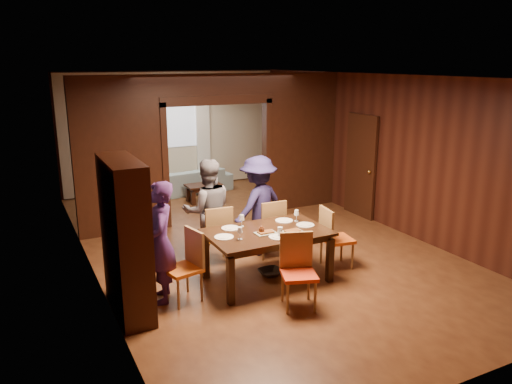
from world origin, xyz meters
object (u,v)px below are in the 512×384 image
chair_left (182,267)px  chair_far_r (268,227)px  sofa (191,181)px  chair_near (299,272)px  person_grey (208,211)px  person_navy (258,205)px  person_purple (161,242)px  chair_far_l (216,234)px  coffee_table (204,193)px  chair_right (337,237)px  dining_table (267,256)px  hutch (126,238)px

chair_left → chair_far_r: bearing=104.7°
sofa → chair_near: chair_near is taller
person_grey → chair_far_r: bearing=177.0°
person_grey → person_navy: bearing=-173.2°
person_purple → chair_far_l: bearing=144.8°
sofa → coffee_table: sofa is taller
person_purple → sofa: 5.72m
person_grey → sofa: 4.43m
person_navy → chair_near: 2.01m
person_navy → chair_right: bearing=105.3°
dining_table → chair_near: bearing=-91.5°
coffee_table → chair_right: size_ratio=0.82×
person_purple → chair_far_l: 1.45m
person_purple → sofa: bearing=174.4°
sofa → chair_far_r: bearing=81.1°
person_purple → chair_far_l: size_ratio=1.70×
chair_far_l → chair_left: bearing=53.2°
chair_far_r → chair_left: bearing=28.2°
chair_far_r → chair_near: 1.84m
dining_table → coffee_table: dining_table is taller
person_purple → chair_right: bearing=104.9°
coffee_table → chair_right: (0.52, -4.45, 0.28)m
person_purple → person_navy: size_ratio=1.00×
person_purple → chair_near: 1.86m
chair_right → chair_left: bearing=98.7°
sofa → dining_table: (-0.69, -5.31, 0.09)m
coffee_table → person_navy: bearing=-95.3°
dining_table → chair_right: bearing=-2.8°
dining_table → chair_left: chair_left is taller
chair_left → chair_right: 2.52m
person_purple → person_grey: bearing=151.1°
chair_left → chair_far_l: 1.34m
chair_right → chair_far_l: (-1.63, 0.99, 0.00)m
sofa → person_purple: bearing=60.7°
person_grey → chair_right: 2.07m
person_grey → chair_far_r: 1.06m
chair_left → chair_far_r: size_ratio=1.00×
hutch → chair_near: bearing=-23.8°
person_grey → chair_left: (-0.82, -1.15, -0.35)m
person_navy → person_purple: bearing=4.2°
person_grey → coffee_table: bearing=-99.5°
person_navy → chair_right: person_navy is taller
hutch → sofa: bearing=63.1°
chair_far_l → hutch: hutch is taller
chair_left → chair_far_r: (1.79, 0.92, 0.00)m
chair_left → coffee_table: bearing=143.2°
chair_right → hutch: 3.27m
person_purple → chair_near: size_ratio=1.70×
dining_table → chair_far_r: chair_far_r is taller
hutch → chair_far_l: bearing=31.2°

